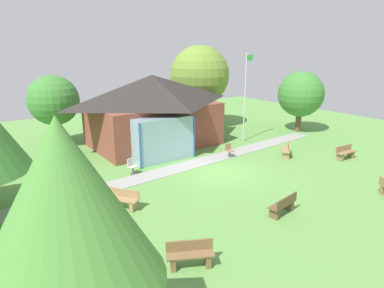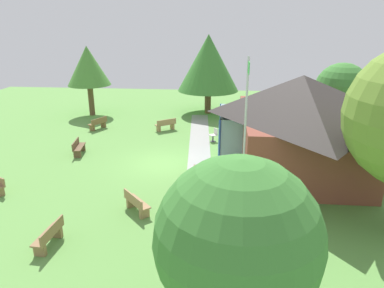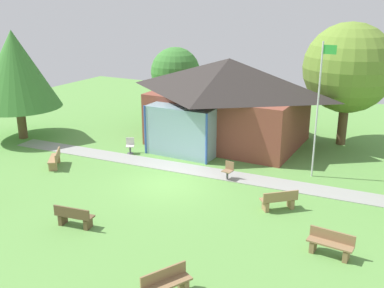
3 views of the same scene
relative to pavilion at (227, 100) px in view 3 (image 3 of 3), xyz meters
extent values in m
plane|color=#609947|center=(0.37, -6.99, -2.57)|extent=(44.00, 44.00, 0.00)
cube|color=brown|center=(0.05, 0.15, -1.08)|extent=(8.26, 5.78, 2.98)
pyramid|color=#2D2826|center=(0.05, 0.15, 1.38)|extent=(9.26, 6.78, 1.94)
cube|color=#8CB2BF|center=(-1.18, -3.34, -1.23)|extent=(3.72, 1.20, 2.68)
cylinder|color=#3359B2|center=(-3.04, -3.94, -1.23)|extent=(0.12, 0.12, 2.68)
cylinder|color=#3359B2|center=(0.67, -3.94, -1.23)|extent=(0.12, 0.12, 2.68)
cube|color=#999993|center=(0.37, -5.00, -2.55)|extent=(21.65, 2.75, 0.03)
cylinder|color=silver|center=(5.86, -2.98, 0.62)|extent=(0.08, 0.08, 6.37)
cube|color=green|center=(6.16, -2.98, 3.45)|extent=(0.60, 0.02, 0.40)
cube|color=#9E7A51|center=(-5.96, -7.88, -2.12)|extent=(1.24, 1.47, 0.06)
cube|color=#9E7A51|center=(-5.63, -8.33, -2.37)|extent=(0.42, 0.37, 0.39)
cube|color=#9E7A51|center=(-6.28, -7.44, -2.37)|extent=(0.42, 0.37, 0.39)
cube|color=#9E7A51|center=(-5.80, -7.77, -1.91)|extent=(0.94, 1.24, 0.36)
cube|color=#9E7A51|center=(5.54, -7.18, -2.12)|extent=(1.41, 1.33, 0.06)
cube|color=#9E7A51|center=(5.13, -7.55, -2.37)|extent=(0.39, 0.40, 0.39)
cube|color=#9E7A51|center=(5.95, -6.82, -2.37)|extent=(0.39, 0.40, 0.39)
cube|color=#9E7A51|center=(5.67, -7.32, -1.91)|extent=(1.16, 1.05, 0.36)
cube|color=olive|center=(4.52, -14.17, -2.12)|extent=(1.08, 1.54, 0.06)
cube|color=olive|center=(4.77, -13.68, -2.37)|extent=(0.43, 0.33, 0.39)
cube|color=olive|center=(4.35, -14.08, -1.91)|extent=(0.74, 1.36, 0.36)
cube|color=brown|center=(-0.73, -12.16, -2.12)|extent=(1.55, 0.66, 0.06)
cube|color=brown|center=(-1.27, -12.24, -2.37)|extent=(0.22, 0.42, 0.39)
cube|color=brown|center=(-0.19, -12.08, -2.37)|extent=(0.22, 0.42, 0.39)
cube|color=brown|center=(-0.70, -12.35, -1.91)|extent=(1.49, 0.29, 0.36)
cube|color=olive|center=(8.13, -9.74, -2.12)|extent=(1.53, 0.54, 0.06)
cube|color=olive|center=(8.68, -9.78, -2.37)|extent=(0.19, 0.41, 0.39)
cube|color=olive|center=(7.58, -9.71, -2.37)|extent=(0.19, 0.41, 0.39)
cube|color=olive|center=(8.14, -9.55, -1.91)|extent=(1.50, 0.16, 0.36)
cube|color=beige|center=(-3.76, -4.41, -2.13)|extent=(0.60, 0.60, 0.04)
cube|color=beige|center=(-3.86, -4.24, -1.91)|extent=(0.40, 0.26, 0.40)
cylinder|color=#4C4C51|center=(-3.76, -4.41, -2.36)|extent=(0.10, 0.10, 0.42)
cylinder|color=#4C4C51|center=(-3.76, -4.41, -2.56)|extent=(0.36, 0.36, 0.02)
cube|color=#8C6B4C|center=(2.47, -5.32, -2.13)|extent=(0.48, 0.48, 0.04)
cube|color=#8C6B4C|center=(2.49, -5.12, -1.91)|extent=(0.44, 0.08, 0.40)
cylinder|color=#4C4C51|center=(2.47, -5.32, -2.36)|extent=(0.10, 0.10, 0.42)
cylinder|color=#4C4C51|center=(2.47, -5.32, -2.56)|extent=(0.36, 0.36, 0.02)
cylinder|color=brown|center=(-5.65, 3.85, -1.61)|extent=(0.45, 0.45, 1.91)
sphere|color=#3D7F33|center=(-5.65, 3.85, 0.64)|extent=(3.45, 3.45, 3.45)
cylinder|color=brown|center=(6.11, 2.82, -1.28)|extent=(0.53, 0.53, 2.57)
sphere|color=olive|center=(6.11, 2.82, 1.89)|extent=(5.01, 5.01, 5.01)
cylinder|color=brown|center=(-11.23, -5.11, -1.60)|extent=(0.53, 0.53, 1.94)
cone|color=#3D7F33|center=(-11.23, -5.11, 1.62)|extent=(5.00, 5.00, 4.50)
camera|label=1|loc=(-10.89, -20.07, 4.02)|focal=30.76mm
camera|label=2|loc=(18.31, -3.77, 4.97)|focal=33.43mm
camera|label=3|loc=(10.30, -23.48, 5.64)|focal=42.23mm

